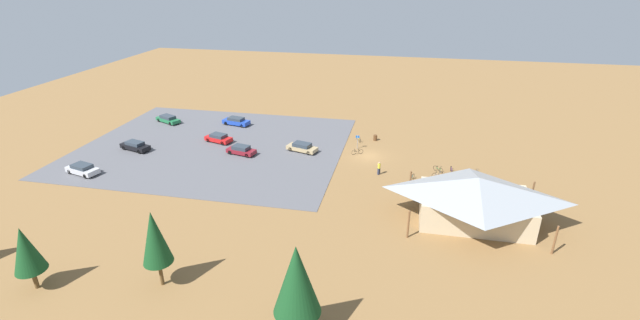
{
  "coord_description": "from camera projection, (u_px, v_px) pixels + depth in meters",
  "views": [
    {
      "loc": [
        -5.15,
        58.84,
        25.13
      ],
      "look_at": [
        5.95,
        5.46,
        1.2
      ],
      "focal_mm": 24.63,
      "sensor_mm": 36.0,
      "label": 1
    }
  ],
  "objects": [
    {
      "name": "ground",
      "position": [
        368.0,
        156.0,
        63.81
      ],
      "size": [
        160.0,
        160.0,
        0.0
      ],
      "primitive_type": "plane",
      "color": "olive",
      "rests_on": "ground"
    },
    {
      "name": "parking_lot_asphalt",
      "position": [
        215.0,
        145.0,
        67.59
      ],
      "size": [
        39.4,
        32.96,
        0.05
      ],
      "primitive_type": "cube",
      "color": "#56565B",
      "rests_on": "ground"
    },
    {
      "name": "bike_pavilion",
      "position": [
        476.0,
        197.0,
        46.37
      ],
      "size": [
        14.07,
        9.86,
        5.16
      ],
      "color": "#C6B28E",
      "rests_on": "ground"
    },
    {
      "name": "trash_bin",
      "position": [
        375.0,
        138.0,
        69.46
      ],
      "size": [
        0.6,
        0.6,
        0.9
      ],
      "primitive_type": "cylinder",
      "color": "brown",
      "rests_on": "ground"
    },
    {
      "name": "lot_sign",
      "position": [
        357.0,
        140.0,
        65.95
      ],
      "size": [
        0.56,
        0.08,
        2.2
      ],
      "color": "#99999E",
      "rests_on": "ground"
    },
    {
      "name": "pine_midwest",
      "position": [
        25.0,
        250.0,
        36.04
      ],
      "size": [
        2.52,
        2.52,
        5.97
      ],
      "color": "brown",
      "rests_on": "ground"
    },
    {
      "name": "pine_mideast",
      "position": [
        155.0,
        238.0,
        36.07
      ],
      "size": [
        2.51,
        2.51,
        7.23
      ],
      "color": "brown",
      "rests_on": "ground"
    },
    {
      "name": "pine_far_east",
      "position": [
        297.0,
        280.0,
        30.67
      ],
      "size": [
        3.49,
        3.49,
        7.94
      ],
      "color": "brown",
      "rests_on": "ground"
    },
    {
      "name": "bicycle_blue_lone_west",
      "position": [
        455.0,
        182.0,
        55.39
      ],
      "size": [
        1.43,
        0.94,
        0.86
      ],
      "color": "black",
      "rests_on": "ground"
    },
    {
      "name": "bicycle_purple_trailside",
      "position": [
        451.0,
        170.0,
        58.57
      ],
      "size": [
        0.48,
        1.66,
        0.79
      ],
      "color": "black",
      "rests_on": "ground"
    },
    {
      "name": "bicycle_black_near_porch",
      "position": [
        357.0,
        152.0,
        64.33
      ],
      "size": [
        1.61,
        0.86,
        0.85
      ],
      "color": "black",
      "rests_on": "ground"
    },
    {
      "name": "bicycle_teal_yard_front",
      "position": [
        412.0,
        178.0,
        56.41
      ],
      "size": [
        0.69,
        1.71,
        0.87
      ],
      "color": "black",
      "rests_on": "ground"
    },
    {
      "name": "bicycle_yellow_front_row",
      "position": [
        359.0,
        139.0,
        69.12
      ],
      "size": [
        0.84,
        1.54,
        0.78
      ],
      "color": "black",
      "rests_on": "ground"
    },
    {
      "name": "bicycle_silver_edge_north",
      "position": [
        437.0,
        175.0,
        57.17
      ],
      "size": [
        1.47,
        0.98,
        0.84
      ],
      "color": "black",
      "rests_on": "ground"
    },
    {
      "name": "bicycle_white_by_bin",
      "position": [
        477.0,
        173.0,
        57.63
      ],
      "size": [
        0.48,
        1.69,
        0.81
      ],
      "color": "black",
      "rests_on": "ground"
    },
    {
      "name": "bicycle_green_mid_cluster",
      "position": [
        438.0,
        169.0,
        58.79
      ],
      "size": [
        1.26,
        1.15,
        0.87
      ],
      "color": "black",
      "rests_on": "ground"
    },
    {
      "name": "car_black_aisle_side",
      "position": [
        135.0,
        146.0,
        65.55
      ],
      "size": [
        4.99,
        2.91,
        1.36
      ],
      "color": "black",
      "rests_on": "parking_lot_asphalt"
    },
    {
      "name": "car_green_mid_lot",
      "position": [
        168.0,
        119.0,
        77.31
      ],
      "size": [
        5.09,
        3.57,
        1.28
      ],
      "color": "#1E6B3D",
      "rests_on": "parking_lot_asphalt"
    },
    {
      "name": "car_blue_second_row",
      "position": [
        236.0,
        121.0,
        76.08
      ],
      "size": [
        4.96,
        2.71,
        1.35
      ],
      "color": "#1E42B2",
      "rests_on": "parking_lot_asphalt"
    },
    {
      "name": "car_tan_far_end",
      "position": [
        302.0,
        147.0,
        65.12
      ],
      "size": [
        4.9,
        3.02,
        1.31
      ],
      "color": "tan",
      "rests_on": "parking_lot_asphalt"
    },
    {
      "name": "car_red_inner_stall",
      "position": [
        219.0,
        138.0,
        68.61
      ],
      "size": [
        4.58,
        2.94,
        1.32
      ],
      "color": "red",
      "rests_on": "parking_lot_asphalt"
    },
    {
      "name": "car_silver_end_stall",
      "position": [
        82.0,
        169.0,
        58.0
      ],
      "size": [
        4.84,
        2.95,
        1.35
      ],
      "color": "#BCBCC1",
      "rests_on": "parking_lot_asphalt"
    },
    {
      "name": "car_maroon_near_entry",
      "position": [
        241.0,
        150.0,
        64.09
      ],
      "size": [
        4.53,
        2.6,
        1.34
      ],
      "color": "maroon",
      "rests_on": "parking_lot_asphalt"
    },
    {
      "name": "visitor_by_pavilion",
      "position": [
        379.0,
        168.0,
        57.78
      ],
      "size": [
        0.39,
        0.4,
        1.8
      ],
      "color": "#2D3347",
      "rests_on": "ground"
    }
  ]
}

